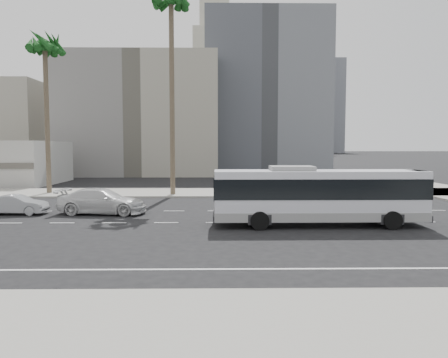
{
  "coord_description": "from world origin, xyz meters",
  "views": [
    {
      "loc": [
        -0.0,
        -24.69,
        4.44
      ],
      "look_at": [
        0.41,
        4.0,
        2.24
      ],
      "focal_mm": 34.54,
      "sensor_mm": 36.0,
      "label": 1
    }
  ],
  "objects_px": {
    "car_a": "(102,201)",
    "palm_near": "(171,3)",
    "palm_mid": "(45,49)",
    "car_b": "(17,205)",
    "city_bus": "(318,194)"
  },
  "relations": [
    {
      "from": "car_a",
      "to": "palm_near",
      "type": "height_order",
      "value": "palm_near"
    },
    {
      "from": "palm_mid",
      "to": "car_a",
      "type": "bearing_deg",
      "value": -55.51
    },
    {
      "from": "car_b",
      "to": "palm_mid",
      "type": "xyz_separation_m",
      "value": [
        -2.46,
        11.74,
        12.53
      ]
    },
    {
      "from": "palm_mid",
      "to": "palm_near",
      "type": "bearing_deg",
      "value": -6.57
    },
    {
      "from": "city_bus",
      "to": "car_a",
      "type": "relative_size",
      "value": 2.03
    },
    {
      "from": "city_bus",
      "to": "car_a",
      "type": "distance_m",
      "value": 13.9
    },
    {
      "from": "city_bus",
      "to": "palm_near",
      "type": "bearing_deg",
      "value": 123.18
    },
    {
      "from": "city_bus",
      "to": "palm_mid",
      "type": "height_order",
      "value": "palm_mid"
    },
    {
      "from": "car_a",
      "to": "palm_near",
      "type": "relative_size",
      "value": 0.31
    },
    {
      "from": "city_bus",
      "to": "palm_near",
      "type": "xyz_separation_m",
      "value": [
        -9.62,
        14.62,
        15.01
      ]
    },
    {
      "from": "city_bus",
      "to": "palm_mid",
      "type": "xyz_separation_m",
      "value": [
        -21.13,
        15.94,
        11.42
      ]
    },
    {
      "from": "city_bus",
      "to": "car_a",
      "type": "bearing_deg",
      "value": 161.55
    },
    {
      "from": "car_b",
      "to": "palm_mid",
      "type": "relative_size",
      "value": 0.26
    },
    {
      "from": "car_b",
      "to": "palm_near",
      "type": "height_order",
      "value": "palm_near"
    },
    {
      "from": "city_bus",
      "to": "car_b",
      "type": "relative_size",
      "value": 3.0
    }
  ]
}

